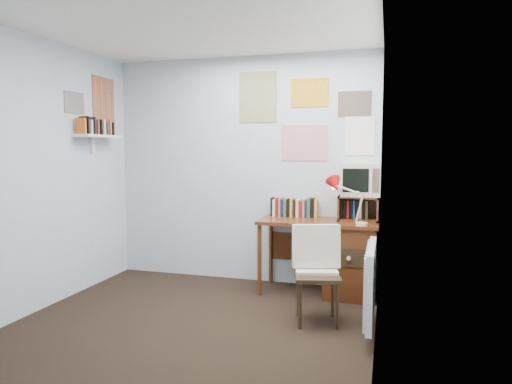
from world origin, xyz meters
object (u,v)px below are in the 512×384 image
wall_shelf (98,136)px  desk (345,256)px  tv_riser (358,208)px  desk_lamp (362,204)px  radiator (371,282)px  desk_chair (317,277)px  crt_tv (360,178)px

wall_shelf → desk: bearing=8.4°
wall_shelf → tv_riser: bearing=10.3°
desk → desk_lamp: 0.62m
desk_lamp → tv_riser: size_ratio=1.02×
desk → radiator: bearing=-72.8°
desk → desk_lamp: (0.17, -0.22, 0.56)m
desk_chair → wall_shelf: wall_shelf is taller
desk_lamp → crt_tv: size_ratio=1.06×
tv_riser → desk_chair: bearing=-106.8°
crt_tv → wall_shelf: 2.78m
desk_chair → desk_lamp: (0.33, 0.60, 0.56)m
desk → wall_shelf: 2.87m
crt_tv → wall_shelf: bearing=-173.2°
desk_chair → radiator: 0.46m
crt_tv → wall_shelf: wall_shelf is taller
desk → radiator: size_ratio=1.50×
desk_chair → tv_riser: size_ratio=2.01×
desk → radiator: 0.97m
crt_tv → radiator: bearing=-85.3°
tv_riser → desk_lamp: bearing=-81.0°
crt_tv → radiator: (0.16, -1.06, -0.77)m
desk → desk_chair: (-0.16, -0.82, -0.00)m
crt_tv → radiator: size_ratio=0.48×
desk → radiator: (0.29, -0.93, 0.01)m
desk_lamp → desk_chair: bearing=-124.5°
crt_tv → radiator: crt_tv is taller
desk_lamp → crt_tv: (-0.04, 0.35, 0.23)m
desk → tv_riser: size_ratio=3.00×
radiator → desk: bearing=107.2°
desk_lamp → radiator: desk_lamp is taller
desk → desk_chair: desk_chair is taller
desk_lamp → radiator: size_ratio=0.51×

